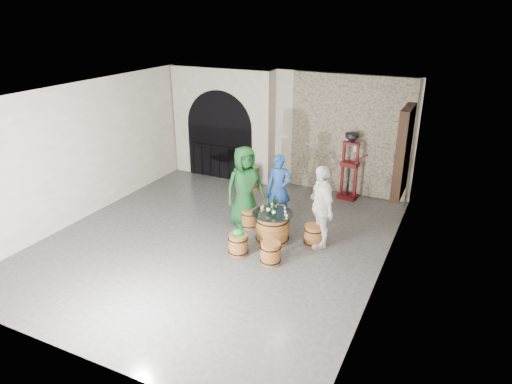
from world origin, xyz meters
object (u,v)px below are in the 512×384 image
at_px(barrel_table, 272,228).
at_px(person_green, 245,187).
at_px(barrel_stool_left, 249,218).
at_px(person_white, 321,207).
at_px(barrel_stool_far, 277,215).
at_px(corking_press, 350,161).
at_px(wine_bottle_right, 275,205).
at_px(side_barrel, 251,177).
at_px(barrel_stool_near_left, 238,244).
at_px(barrel_stool_right, 314,235).
at_px(wine_bottle_center, 274,210).
at_px(wine_bottle_left, 268,208).
at_px(barrel_stool_near_right, 270,253).
at_px(person_blue, 279,188).

height_order(barrel_table, person_green, person_green).
distance_m(barrel_stool_left, person_white, 1.87).
relative_size(barrel_stool_far, corking_press, 0.25).
distance_m(wine_bottle_right, side_barrel, 3.13).
distance_m(barrel_stool_far, corking_press, 2.64).
relative_size(barrel_stool_left, barrel_stool_near_left, 1.00).
bearing_deg(barrel_stool_right, wine_bottle_center, -152.86).
distance_m(wine_bottle_center, corking_press, 3.34).
height_order(barrel_stool_left, barrel_stool_near_left, same).
relative_size(barrel_stool_right, person_green, 0.24).
xyz_separation_m(person_white, wine_bottle_left, (-1.04, -0.35, -0.08)).
bearing_deg(barrel_stool_near_right, barrel_stool_left, 130.66).
height_order(barrel_table, wine_bottle_left, wine_bottle_left).
bearing_deg(person_blue, wine_bottle_left, -91.17).
bearing_deg(person_green, barrel_stool_right, -60.71).
xyz_separation_m(barrel_stool_left, wine_bottle_center, (0.85, -0.57, 0.60)).
relative_size(person_blue, wine_bottle_left, 4.96).
height_order(barrel_stool_near_right, side_barrel, side_barrel).
xyz_separation_m(barrel_table, barrel_stool_right, (0.85, 0.27, -0.12)).
relative_size(barrel_stool_near_left, wine_bottle_right, 1.39).
relative_size(wine_bottle_center, side_barrel, 0.51).
bearing_deg(person_green, person_blue, -9.45).
distance_m(barrel_stool_far, wine_bottle_right, 0.94).
relative_size(barrel_stool_near_left, person_blue, 0.28).
bearing_deg(side_barrel, wine_bottle_left, -57.18).
bearing_deg(wine_bottle_left, barrel_table, 30.15).
distance_m(barrel_stool_right, wine_bottle_right, 1.06).
relative_size(barrel_stool_right, barrel_stool_near_right, 1.00).
relative_size(person_green, wine_bottle_center, 5.84).
bearing_deg(side_barrel, barrel_stool_left, -64.59).
bearing_deg(barrel_table, person_green, 150.09).
bearing_deg(wine_bottle_center, side_barrel, 124.38).
relative_size(barrel_table, barrel_stool_near_left, 1.97).
xyz_separation_m(barrel_stool_right, corking_press, (-0.02, 2.86, 0.81)).
relative_size(barrel_stool_right, person_white, 0.25).
bearing_deg(person_green, barrel_stool_left, -82.17).
bearing_deg(person_blue, person_white, -44.79).
distance_m(barrel_stool_far, barrel_stool_near_left, 1.65).
xyz_separation_m(barrel_table, wine_bottle_right, (-0.02, 0.16, 0.48)).
bearing_deg(barrel_stool_near_left, corking_press, 72.21).
distance_m(barrel_table, person_green, 1.23).
relative_size(barrel_stool_near_right, person_blue, 0.28).
bearing_deg(side_barrel, barrel_stool_near_right, -58.40).
bearing_deg(barrel_stool_left, person_white, -4.53).
height_order(barrel_stool_near_right, person_green, person_green).
bearing_deg(side_barrel, wine_bottle_center, -55.62).
bearing_deg(wine_bottle_left, corking_press, 74.00).
xyz_separation_m(person_blue, corking_press, (1.15, 2.03, 0.22)).
bearing_deg(corking_press, side_barrel, -162.79).
distance_m(barrel_stool_near_right, side_barrel, 4.10).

